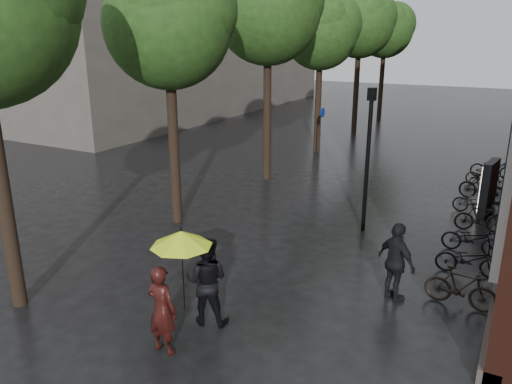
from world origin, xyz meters
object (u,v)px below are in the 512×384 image
Objects in this scene: pedestrian_walking at (396,262)px; ad_lightbox at (488,188)px; person_burgundy at (162,310)px; person_black at (207,281)px; lamp_post at (368,147)px; parked_bicycles at (480,206)px.

ad_lightbox reaches higher than pedestrian_walking.
ad_lightbox is (4.74, 11.31, 0.05)m from person_burgundy.
person_black is 7.05m from lamp_post.
person_burgundy is 0.94× the size of person_black.
pedestrian_walking reaches higher than parked_bicycles.
ad_lightbox is (4.58, 10.03, -0.01)m from person_black.
parked_bicycles is at bearing -133.28° from person_black.
ad_lightbox is (1.33, 7.20, 0.02)m from pedestrian_walking.
person_black is 1.01× the size of ad_lightbox.
person_black is at bearing -101.33° from lamp_post.
person_burgundy reaches higher than parked_bicycles.
lamp_post reaches higher than person_black.
parked_bicycles is 2.85× the size of lamp_post.
parked_bicycles is (4.44, 9.61, -0.51)m from person_black.
pedestrian_walking reaches higher than person_burgundy.
lamp_post is at bearing -125.70° from ad_lightbox.
ad_lightbox is 4.95m from lamp_post.
lamp_post is (1.50, 7.99, 1.77)m from person_burgundy.
ad_lightbox reaches higher than person_burgundy.
lamp_post is (-3.10, -2.90, 2.23)m from parked_bicycles.
lamp_post is at bearing -136.91° from parked_bicycles.
person_burgundy is 0.41× the size of lamp_post.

